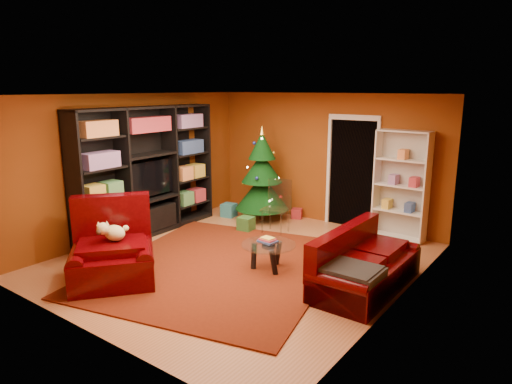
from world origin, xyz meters
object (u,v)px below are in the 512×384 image
Objects in this scene: white_bookshelf at (401,186)px; acrylic_chair at (276,209)px; rug at (220,266)px; gift_box_green at (246,224)px; gift_box_teal at (229,210)px; armchair at (112,250)px; gift_box_red at (297,213)px; coffee_table at (268,257)px; sofa at (367,259)px; dog at (115,233)px; media_unit at (147,171)px; christmas_tree at (262,175)px.

white_bookshelf is 2.22× the size of acrylic_chair.
gift_box_green reaches higher than rug.
rug is at bearing -117.22° from white_bookshelf.
gift_box_teal is 1.07m from gift_box_green.
armchair is at bearing -111.88° from acrylic_chair.
armchair is (-0.86, -1.31, 0.46)m from rug.
coffee_table reaches higher than gift_box_red.
sofa is at bearing -39.90° from acrylic_chair.
dog is (-0.42, -4.24, 0.60)m from gift_box_red.
gift_box_green is 1.32× the size of gift_box_red.
acrylic_chair reaches higher than dog.
white_bookshelf is at bearing 11.96° from gift_box_teal.
gift_box_teal is at bearing 147.61° from gift_box_green.
gift_box_green is 0.22× the size of armchair.
dog is 2.26m from coffee_table.
gift_box_red is 0.52× the size of dog.
armchair is (-0.07, -2.99, 0.34)m from gift_box_green.
rug is 1.99m from acrylic_chair.
christmas_tree is (1.19, 1.98, -0.23)m from media_unit.
christmas_tree is 3.83m from armchair.
christmas_tree is 3.74m from dog.
armchair reaches higher than acrylic_chair.
white_bookshelf is (2.72, 0.49, 0.03)m from christmas_tree.
armchair is 0.24m from dog.
media_unit is 2.54× the size of armchair.
gift_box_green is at bearing 37.72° from dog.
white_bookshelf is at bearing 30.69° from media_unit.
armchair reaches higher than coffee_table.
gift_box_red is 0.10× the size of white_bookshelf.
dog is at bearing -95.66° from gift_box_red.
gift_box_green is at bearing 70.62° from sofa.
christmas_tree is at bearing 104.26° from gift_box_green.
coffee_table is (0.67, 0.34, 0.20)m from rug.
gift_box_green is at bearing 137.42° from coffee_table.
gift_box_teal is 0.70× the size of dog.
christmas_tree is at bearing 41.27° from armchair.
sofa is at bearing -42.80° from gift_box_red.
dog is 0.49× the size of coffee_table.
rug is 3.14× the size of armchair.
coffee_table is (1.67, -2.15, -0.74)m from christmas_tree.
armchair is 0.63× the size of sofa.
rug is at bearing 107.32° from sofa.
sofa is at bearing -18.58° from dog.
christmas_tree is at bearing 130.58° from acrylic_chair.
gift_box_red is at bearing 112.79° from coffee_table.
gift_box_teal is 0.14× the size of white_bookshelf.
sofa is (0.39, -2.35, -0.57)m from white_bookshelf.
dog is 0.21× the size of sofa.
acrylic_chair is at bearing 97.96° from rug.
dog reaches higher than sofa.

